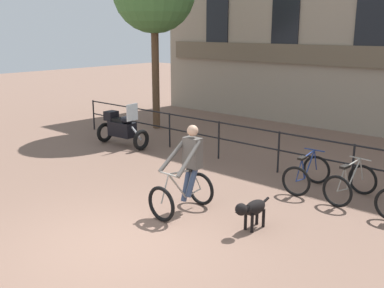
{
  "coord_description": "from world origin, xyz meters",
  "views": [
    {
      "loc": [
        5.46,
        -4.24,
        3.48
      ],
      "look_at": [
        -0.79,
        2.86,
        1.05
      ],
      "focal_mm": 42.0,
      "sensor_mm": 36.0,
      "label": 1
    }
  ],
  "objects_px": {
    "parked_bicycle_mid_left": "(350,184)",
    "parked_bicycle_near_lamp": "(307,174)",
    "parked_motorcycle": "(122,128)",
    "cyclist_with_bike": "(187,174)",
    "dog": "(251,209)"
  },
  "relations": [
    {
      "from": "parked_bicycle_near_lamp",
      "to": "parked_motorcycle",
      "type": "bearing_deg",
      "value": -0.85
    },
    {
      "from": "parked_bicycle_near_lamp",
      "to": "parked_bicycle_mid_left",
      "type": "xyz_separation_m",
      "value": [
        0.99,
        0.0,
        0.0
      ]
    },
    {
      "from": "dog",
      "to": "parked_bicycle_mid_left",
      "type": "xyz_separation_m",
      "value": [
        0.73,
        2.55,
        -0.04
      ]
    },
    {
      "from": "parked_motorcycle",
      "to": "parked_bicycle_near_lamp",
      "type": "xyz_separation_m",
      "value": [
        6.07,
        0.2,
        -0.2
      ]
    },
    {
      "from": "parked_bicycle_near_lamp",
      "to": "parked_bicycle_mid_left",
      "type": "bearing_deg",
      "value": 177.31
    },
    {
      "from": "parked_bicycle_near_lamp",
      "to": "parked_bicycle_mid_left",
      "type": "height_order",
      "value": "same"
    },
    {
      "from": "dog",
      "to": "parked_bicycle_near_lamp",
      "type": "relative_size",
      "value": 0.82
    },
    {
      "from": "cyclist_with_bike",
      "to": "dog",
      "type": "bearing_deg",
      "value": 5.02
    },
    {
      "from": "parked_bicycle_mid_left",
      "to": "parked_bicycle_near_lamp",
      "type": "bearing_deg",
      "value": 5.8
    },
    {
      "from": "parked_bicycle_mid_left",
      "to": "dog",
      "type": "bearing_deg",
      "value": 79.74
    },
    {
      "from": "cyclist_with_bike",
      "to": "parked_motorcycle",
      "type": "distance_m",
      "value": 5.46
    },
    {
      "from": "parked_motorcycle",
      "to": "dog",
      "type": "bearing_deg",
      "value": -113.88
    },
    {
      "from": "dog",
      "to": "parked_motorcycle",
      "type": "relative_size",
      "value": 0.54
    },
    {
      "from": "parked_bicycle_near_lamp",
      "to": "cyclist_with_bike",
      "type": "bearing_deg",
      "value": 63.03
    },
    {
      "from": "parked_bicycle_mid_left",
      "to": "cyclist_with_bike",
      "type": "bearing_deg",
      "value": 56.25
    }
  ]
}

